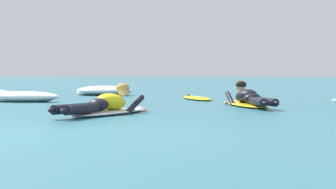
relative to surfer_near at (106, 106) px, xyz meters
name	(u,v)px	position (x,y,z in m)	size (l,w,h in m)	color
ground_plane	(151,96)	(-0.16, 6.99, -0.14)	(120.00, 120.00, 0.00)	#2D6B7A
surfer_near	(106,106)	(0.00, 0.00, 0.00)	(1.25, 2.42, 0.54)	silver
surfer_far	(249,99)	(2.31, 2.41, 0.00)	(1.03, 2.55, 0.53)	yellow
drifting_surfboard	(197,98)	(1.16, 5.38, -0.11)	(1.06, 2.15, 0.16)	yellow
whitewater_mid_left	(23,97)	(-2.65, 3.81, -0.03)	(1.74, 0.84, 0.24)	white
whitewater_mid_right	(105,91)	(-1.58, 7.67, -0.01)	(1.82, 1.46, 0.27)	white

